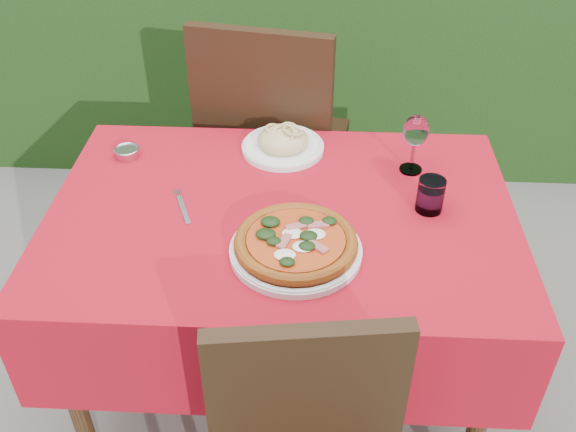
{
  "coord_description": "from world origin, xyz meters",
  "views": [
    {
      "loc": [
        0.09,
        -1.37,
        1.79
      ],
      "look_at": [
        0.02,
        -0.05,
        0.77
      ],
      "focal_mm": 40.0,
      "sensor_mm": 36.0,
      "label": 1
    }
  ],
  "objects_px": {
    "wine_glass": "(416,133)",
    "fork": "(184,210)",
    "chair_far": "(271,138)",
    "steel_ramekin": "(127,153)",
    "pasta_plate": "(283,143)",
    "pizza_plate": "(296,245)",
    "water_glass": "(430,197)"
  },
  "relations": [
    {
      "from": "pizza_plate",
      "to": "wine_glass",
      "type": "distance_m",
      "value": 0.51
    },
    {
      "from": "wine_glass",
      "to": "fork",
      "type": "distance_m",
      "value": 0.68
    },
    {
      "from": "chair_far",
      "to": "pasta_plate",
      "type": "height_order",
      "value": "chair_far"
    },
    {
      "from": "chair_far",
      "to": "pizza_plate",
      "type": "distance_m",
      "value": 0.82
    },
    {
      "from": "chair_far",
      "to": "fork",
      "type": "xyz_separation_m",
      "value": [
        -0.19,
        -0.64,
        0.15
      ]
    },
    {
      "from": "steel_ramekin",
      "to": "chair_far",
      "type": "bearing_deg",
      "value": 42.86
    },
    {
      "from": "chair_far",
      "to": "steel_ramekin",
      "type": "bearing_deg",
      "value": 53.49
    },
    {
      "from": "water_glass",
      "to": "wine_glass",
      "type": "relative_size",
      "value": 0.53
    },
    {
      "from": "pasta_plate",
      "to": "wine_glass",
      "type": "distance_m",
      "value": 0.4
    },
    {
      "from": "fork",
      "to": "wine_glass",
      "type": "bearing_deg",
      "value": -1.43
    },
    {
      "from": "pasta_plate",
      "to": "wine_glass",
      "type": "bearing_deg",
      "value": -13.61
    },
    {
      "from": "pasta_plate",
      "to": "steel_ramekin",
      "type": "xyz_separation_m",
      "value": [
        -0.47,
        -0.06,
        -0.01
      ]
    },
    {
      "from": "pizza_plate",
      "to": "water_glass",
      "type": "xyz_separation_m",
      "value": [
        0.35,
        0.2,
        0.01
      ]
    },
    {
      "from": "pasta_plate",
      "to": "water_glass",
      "type": "distance_m",
      "value": 0.5
    },
    {
      "from": "pizza_plate",
      "to": "fork",
      "type": "relative_size",
      "value": 1.84
    },
    {
      "from": "pizza_plate",
      "to": "pasta_plate",
      "type": "relative_size",
      "value": 1.3
    },
    {
      "from": "water_glass",
      "to": "fork",
      "type": "height_order",
      "value": "water_glass"
    },
    {
      "from": "chair_far",
      "to": "pasta_plate",
      "type": "bearing_deg",
      "value": 111.97
    },
    {
      "from": "wine_glass",
      "to": "pasta_plate",
      "type": "bearing_deg",
      "value": 166.39
    },
    {
      "from": "chair_far",
      "to": "steel_ramekin",
      "type": "height_order",
      "value": "chair_far"
    },
    {
      "from": "chair_far",
      "to": "fork",
      "type": "bearing_deg",
      "value": 84.36
    },
    {
      "from": "fork",
      "to": "steel_ramekin",
      "type": "bearing_deg",
      "value": 108.39
    },
    {
      "from": "wine_glass",
      "to": "chair_far",
      "type": "bearing_deg",
      "value": 137.57
    },
    {
      "from": "pasta_plate",
      "to": "steel_ramekin",
      "type": "bearing_deg",
      "value": -172.47
    },
    {
      "from": "pizza_plate",
      "to": "water_glass",
      "type": "relative_size",
      "value": 3.45
    },
    {
      "from": "pizza_plate",
      "to": "chair_far",
      "type": "bearing_deg",
      "value": 98.8
    },
    {
      "from": "pasta_plate",
      "to": "wine_glass",
      "type": "relative_size",
      "value": 1.4
    },
    {
      "from": "pizza_plate",
      "to": "steel_ramekin",
      "type": "distance_m",
      "value": 0.67
    },
    {
      "from": "pizza_plate",
      "to": "wine_glass",
      "type": "bearing_deg",
      "value": 50.54
    },
    {
      "from": "pasta_plate",
      "to": "water_glass",
      "type": "relative_size",
      "value": 2.66
    },
    {
      "from": "water_glass",
      "to": "fork",
      "type": "relative_size",
      "value": 0.53
    },
    {
      "from": "chair_far",
      "to": "wine_glass",
      "type": "distance_m",
      "value": 0.66
    }
  ]
}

